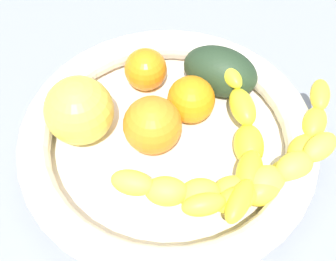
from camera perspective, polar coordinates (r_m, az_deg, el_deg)
The scene contains 10 objects.
kitchen_counter at distance 57.51cm, azimuth -0.00°, elevation -3.96°, with size 120.00×120.00×3.00cm, color gray.
fruit_bowl at distance 53.80cm, azimuth -0.00°, elevation -1.40°, with size 32.42×32.42×5.72cm.
banana_draped_left at distance 52.19cm, azimuth 8.78°, elevation -0.88°, with size 16.70×15.55×5.31cm.
banana_draped_right at distance 48.95cm, azimuth 7.42°, elevation -6.07°, with size 13.42×21.20×5.33cm.
banana_arching_top at distance 50.93cm, azimuth 12.78°, elevation -3.83°, with size 7.22×23.48×5.49cm.
orange_front at distance 55.11cm, azimuth 2.71°, elevation 3.63°, with size 5.43×5.43×5.43cm, color orange.
orange_mid_left at distance 58.44cm, azimuth -2.62°, elevation 7.12°, with size 5.08×5.08×5.08cm, color orange.
orange_mid_right at distance 52.22cm, azimuth -1.83°, elevation 0.62°, with size 6.38×6.38×6.38cm, color orange.
avocado_dark at distance 58.02cm, azimuth 6.09°, elevation 6.85°, with size 8.98×5.75×5.85cm, color #243923.
apple_yellow at distance 53.52cm, azimuth -10.31°, elevation 2.30°, with size 7.58×7.58×7.58cm, color #D6C746.
Camera 1 is at (22.95, -20.72, 50.00)cm, focal length 52.34 mm.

